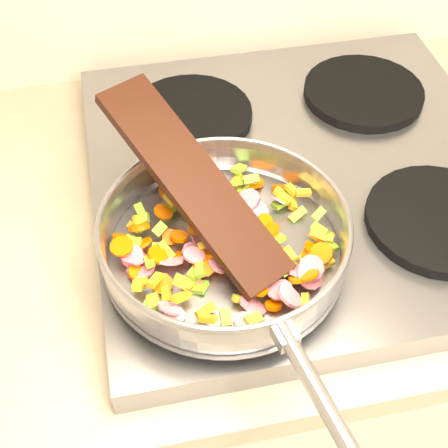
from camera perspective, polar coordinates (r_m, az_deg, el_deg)
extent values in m
cube|color=#939399|center=(0.91, 7.18, 4.28)|extent=(0.60, 0.60, 0.04)
cylinder|color=black|center=(0.77, 0.39, -2.70)|extent=(0.19, 0.19, 0.02)
cylinder|color=black|center=(0.86, 19.02, 0.39)|extent=(0.19, 0.19, 0.02)
cylinder|color=black|center=(0.97, -3.09, 9.95)|extent=(0.19, 0.19, 0.02)
cylinder|color=black|center=(1.04, 12.63, 11.67)|extent=(0.19, 0.19, 0.02)
cylinder|color=#9E9EA5|center=(0.76, 0.00, -2.56)|extent=(0.29, 0.29, 0.01)
torus|color=#9E9EA5|center=(0.74, 0.00, -1.09)|extent=(0.34, 0.34, 0.05)
torus|color=#9E9EA5|center=(0.72, 0.00, 0.21)|extent=(0.30, 0.30, 0.01)
cylinder|color=#9E9EA5|center=(0.61, 9.30, -16.15)|extent=(0.05, 0.19, 0.02)
cube|color=#9E9EA5|center=(0.64, 5.56, -10.04)|extent=(0.03, 0.03, 0.02)
cylinder|color=#CF1442|center=(0.75, 1.28, -0.25)|extent=(0.03, 0.03, 0.02)
cylinder|color=#E35500|center=(0.75, 8.09, -2.26)|extent=(0.02, 0.02, 0.02)
cube|color=#79AB26|center=(0.77, 8.63, 0.90)|extent=(0.02, 0.02, 0.01)
cube|color=gold|center=(0.81, 6.25, 1.89)|extent=(0.02, 0.02, 0.01)
cube|color=#79AB26|center=(0.76, -8.40, -1.56)|extent=(0.02, 0.02, 0.01)
cylinder|color=#E35500|center=(0.70, 3.30, -6.06)|extent=(0.03, 0.03, 0.01)
cylinder|color=#CF1442|center=(0.77, -2.18, -1.34)|extent=(0.03, 0.04, 0.03)
cube|color=#79AB26|center=(0.73, 3.56, -4.23)|extent=(0.01, 0.02, 0.01)
cylinder|color=#E35500|center=(0.71, 6.68, -5.04)|extent=(0.03, 0.02, 0.02)
cube|color=gold|center=(0.79, -4.94, 2.20)|extent=(0.02, 0.02, 0.01)
cube|color=#79AB26|center=(0.80, -3.84, 2.66)|extent=(0.02, 0.02, 0.01)
cube|color=#79AB26|center=(0.73, 4.41, -2.53)|extent=(0.02, 0.02, 0.01)
cylinder|color=#E35500|center=(0.82, -3.76, 4.54)|extent=(0.04, 0.04, 0.02)
cube|color=#79AB26|center=(0.70, -6.48, -7.07)|extent=(0.01, 0.02, 0.01)
cylinder|color=#E35500|center=(0.78, -5.56, 1.10)|extent=(0.03, 0.04, 0.02)
cylinder|color=#CF1442|center=(0.80, -0.91, 3.50)|extent=(0.04, 0.05, 0.03)
cylinder|color=#E35500|center=(0.82, -2.27, 3.15)|extent=(0.03, 0.03, 0.02)
cylinder|color=#E35500|center=(0.77, 3.94, -0.49)|extent=(0.03, 0.03, 0.01)
cube|color=#79AB26|center=(0.72, -2.72, -4.51)|extent=(0.02, 0.02, 0.01)
cylinder|color=#CF1442|center=(0.69, -4.54, -8.44)|extent=(0.03, 0.03, 0.01)
cylinder|color=#CF1442|center=(0.81, -1.73, 3.30)|extent=(0.04, 0.03, 0.02)
cube|color=gold|center=(0.74, 5.02, -2.40)|extent=(0.03, 0.02, 0.01)
cube|color=#79AB26|center=(0.79, -7.68, 1.27)|extent=(0.02, 0.02, 0.01)
cube|color=gold|center=(0.83, 1.16, 4.01)|extent=(0.02, 0.02, 0.01)
cylinder|color=#E35500|center=(0.81, -2.35, 2.58)|extent=(0.03, 0.03, 0.01)
cylinder|color=#E35500|center=(0.72, -5.70, -5.45)|extent=(0.03, 0.03, 0.02)
cylinder|color=#CF1442|center=(0.69, -4.93, -7.68)|extent=(0.04, 0.04, 0.03)
cylinder|color=#CF1442|center=(0.82, -2.35, 4.23)|extent=(0.04, 0.04, 0.03)
cube|color=#79AB26|center=(0.75, -8.29, -3.36)|extent=(0.02, 0.01, 0.01)
cylinder|color=#CF1442|center=(0.71, 5.12, -6.01)|extent=(0.04, 0.04, 0.01)
cylinder|color=#E35500|center=(0.81, 0.04, 1.94)|extent=(0.03, 0.03, 0.01)
cylinder|color=#CF1442|center=(0.73, 6.70, -4.22)|extent=(0.04, 0.04, 0.03)
cube|color=gold|center=(0.75, 7.42, -2.88)|extent=(0.02, 0.02, 0.01)
cube|color=#79AB26|center=(0.74, 8.15, -4.04)|extent=(0.03, 0.02, 0.01)
cylinder|color=#E35500|center=(0.73, -6.11, -2.83)|extent=(0.03, 0.03, 0.02)
cylinder|color=#E35500|center=(0.75, -4.61, -3.04)|extent=(0.03, 0.03, 0.03)
cube|color=gold|center=(0.69, 4.41, -9.58)|extent=(0.02, 0.02, 0.01)
cube|color=gold|center=(0.69, -1.73, -7.94)|extent=(0.03, 0.02, 0.02)
cube|color=#79AB26|center=(0.80, -2.43, 1.44)|extent=(0.02, 0.02, 0.02)
cube|color=#79AB26|center=(0.78, -7.43, 0.41)|extent=(0.02, 0.01, 0.01)
cylinder|color=#CF1442|center=(0.81, -0.35, 3.14)|extent=(0.03, 0.03, 0.02)
cylinder|color=#CF1442|center=(0.72, 7.82, -4.67)|extent=(0.04, 0.04, 0.03)
cube|color=gold|center=(0.72, -3.00, -5.41)|extent=(0.02, 0.02, 0.01)
cube|color=#79AB26|center=(0.72, -2.17, -5.79)|extent=(0.02, 0.02, 0.01)
cube|color=#79AB26|center=(0.76, -5.92, -0.43)|extent=(0.02, 0.02, 0.02)
cylinder|color=#CF1442|center=(0.75, -2.89, -2.58)|extent=(0.03, 0.04, 0.02)
cylinder|color=#CF1442|center=(0.80, 5.06, 2.22)|extent=(0.02, 0.03, 0.03)
cube|color=gold|center=(0.77, 0.66, 0.31)|extent=(0.02, 0.03, 0.01)
cylinder|color=#E35500|center=(0.83, 2.73, 3.81)|extent=(0.04, 0.03, 0.02)
cube|color=#79AB26|center=(0.71, -2.21, -4.19)|extent=(0.01, 0.02, 0.01)
cylinder|color=#CF1442|center=(0.68, 2.20, -9.15)|extent=(0.04, 0.04, 0.02)
cylinder|color=#CF1442|center=(0.73, -0.24, -3.47)|extent=(0.04, 0.04, 0.01)
cube|color=#79AB26|center=(0.77, -1.95, 0.28)|extent=(0.03, 0.02, 0.01)
cube|color=#79AB26|center=(0.73, -6.82, -3.37)|extent=(0.01, 0.02, 0.01)
cylinder|color=#E35500|center=(0.83, 5.23, 3.36)|extent=(0.03, 0.03, 0.02)
cube|color=#79AB26|center=(0.80, 1.81, 1.57)|extent=(0.02, 0.02, 0.02)
cube|color=#79AB26|center=(0.80, -4.88, 1.60)|extent=(0.02, 0.02, 0.02)
cylinder|color=#E35500|center=(0.75, 7.96, -2.70)|extent=(0.03, 0.03, 0.02)
cube|color=gold|center=(0.78, -0.88, 0.99)|extent=(0.02, 0.03, 0.01)
cube|color=gold|center=(0.73, 6.10, -2.76)|extent=(0.01, 0.02, 0.01)
cylinder|color=#E35500|center=(0.74, 8.88, -2.69)|extent=(0.04, 0.04, 0.02)
cube|color=gold|center=(0.73, -1.48, -1.84)|extent=(0.02, 0.01, 0.02)
cylinder|color=#E35500|center=(0.76, 4.14, -0.59)|extent=(0.03, 0.03, 0.02)
cylinder|color=#CF1442|center=(0.72, 7.97, -4.04)|extent=(0.03, 0.03, 0.03)
cylinder|color=#E35500|center=(0.74, -8.00, -4.44)|extent=(0.03, 0.03, 0.01)
cylinder|color=#CF1442|center=(0.73, -2.74, -2.84)|extent=(0.03, 0.03, 0.01)
cube|color=gold|center=(0.83, 2.26, 3.48)|extent=(0.02, 0.02, 0.02)
cube|color=gold|center=(0.71, 3.39, -5.70)|extent=(0.02, 0.03, 0.01)
cylinder|color=#E35500|center=(0.77, -9.46, -1.17)|extent=(0.03, 0.03, 0.02)
cube|color=gold|center=(0.81, 6.20, 3.12)|extent=(0.02, 0.02, 0.01)
cube|color=gold|center=(0.74, 9.26, -3.59)|extent=(0.02, 0.01, 0.01)
cylinder|color=#CF1442|center=(0.70, 2.62, -7.44)|extent=(0.04, 0.05, 0.03)
cube|color=gold|center=(0.82, -4.15, 4.18)|extent=(0.02, 0.03, 0.01)
cylinder|color=#E35500|center=(0.74, -0.43, -3.12)|extent=(0.04, 0.04, 0.02)
cube|color=#79AB26|center=(0.76, 8.76, -0.51)|extent=(0.02, 0.03, 0.02)
cube|color=gold|center=(0.71, 1.66, -6.94)|extent=(0.02, 0.01, 0.02)
cylinder|color=#CF1442|center=(0.73, 1.80, -2.60)|extent=(0.03, 0.04, 0.03)
cylinder|color=#E35500|center=(0.77, 3.79, 0.32)|extent=(0.03, 0.03, 0.01)
cylinder|color=#E35500|center=(0.82, -5.08, 3.12)|extent=(0.04, 0.03, 0.03)
cube|color=gold|center=(0.75, 7.87, -2.96)|extent=(0.02, 0.02, 0.01)
cylinder|color=#E35500|center=(0.74, -9.33, -2.04)|extent=(0.04, 0.04, 0.01)
cylinder|color=#E35500|center=(0.75, -7.49, -1.80)|extent=(0.03, 0.03, 0.02)
cylinder|color=#CF1442|center=(0.74, -8.37, -2.94)|extent=(0.03, 0.03, 0.03)
cylinder|color=#E35500|center=(0.76, 0.61, -0.71)|extent=(0.03, 0.03, 0.02)
cube|color=#79AB26|center=(0.82, -2.79, 3.93)|extent=(0.02, 0.02, 0.01)
cube|color=#79AB26|center=(0.73, 4.14, -2.49)|extent=(0.02, 0.02, 0.01)
cube|color=gold|center=(0.72, -7.65, -5.40)|extent=(0.02, 0.02, 0.02)
cube|color=#79AB26|center=(0.81, 2.51, 4.10)|extent=(0.02, 0.01, 0.01)
cylinder|color=#E35500|center=(0.76, -2.41, -0.24)|extent=(0.04, 0.04, 0.01)
cube|color=gold|center=(0.75, -6.25, -2.60)|extent=(0.02, 0.03, 0.01)
cube|color=gold|center=(0.79, -8.26, -0.27)|extent=(0.02, 0.02, 0.01)
cylinder|color=#E35500|center=(0.73, -1.82, -3.82)|extent=(0.04, 0.04, 0.02)
cube|color=#79AB26|center=(0.79, 6.77, 0.88)|extent=(0.03, 0.02, 0.02)
cube|color=#79AB26|center=(0.74, 1.66, -1.61)|extent=(0.02, 0.02, 0.01)
cube|color=gold|center=(0.71, -5.28, -6.49)|extent=(0.01, 0.02, 0.01)
cube|color=gold|center=(0.67, -1.49, -8.66)|extent=(0.02, 0.02, 0.02)
cube|color=#79AB26|center=(0.70, -7.07, -7.75)|extent=(0.02, 0.02, 0.01)
cylinder|color=#CF1442|center=(0.78, 2.94, 1.05)|extent=(0.04, 0.04, 0.02)
cylinder|color=#E35500|center=(0.73, 5.59, -2.87)|extent=(0.03, 0.03, 0.02)
cube|color=#79AB26|center=(0.82, 1.33, 3.85)|extent=(0.02, 0.01, 0.01)
cube|color=#79AB26|center=(0.72, 5.73, -4.25)|extent=(0.02, 0.02, 0.01)
cylinder|color=#E35500|center=(0.73, 3.95, -4.52)|extent=(0.03, 0.03, 0.01)
cube|color=#79AB26|center=(0.76, 9.61, -1.84)|extent=(0.02, 0.03, 0.01)
cylinder|color=#E35500|center=(0.71, 4.56, -7.40)|extent=(0.03, 0.03, 0.01)
cube|color=#79AB26|center=(0.80, 5.20, 1.93)|extent=(0.03, 0.02, 0.01)
cylinder|color=#E35500|center=(0.71, 7.62, -4.62)|extent=(0.04, 0.04, 0.02)
cube|color=gold|center=(0.75, 1.52, -1.65)|extent=(0.03, 0.02, 0.01)
cylinder|color=#CF1442|center=(0.76, 1.18, -0.64)|extent=(0.03, 0.03, 0.01)
cube|color=gold|center=(0.71, -7.84, -5.50)|extent=(0.02, 0.03, 0.02)
cylinder|color=#E35500|center=(0.76, -4.12, -1.14)|extent=(0.03, 0.03, 0.01)
cylinder|color=#E35500|center=(0.75, -0.43, -1.17)|extent=(0.03, 0.03, 0.02)
cylinder|color=#CF1442|center=(0.74, -8.17, -3.09)|extent=(0.04, 0.04, 0.02)
cylinder|color=#CF1442|center=(0.69, 6.02, -6.58)|extent=(0.04, 0.04, 0.03)
cube|color=#79AB26|center=(0.83, 1.37, 5.07)|extent=(0.03, 0.03, 0.01)
cube|color=#79AB26|center=(0.81, -4.08, 2.87)|extent=(0.01, 0.02, 0.01)
cylinder|color=#CF1442|center=(0.79, 2.17, 2.16)|extent=(0.05, 0.05, 0.02)
cube|color=gold|center=(0.78, -7.86, 0.01)|extent=(0.01, 0.02, 0.02)
cube|color=gold|center=(0.83, -1.17, 4.46)|extent=(0.02, 0.02, 0.02)
cube|color=gold|center=(0.70, -3.91, -6.66)|extent=(0.02, 0.02, 0.02)
cube|color=gold|center=(0.75, 8.59, -1.05)|extent=(0.02, 0.02, 0.02)
cylinder|color=#E35500|center=(0.76, -7.78, -0.28)|extent=(0.04, 0.03, 0.03)
cube|color=#79AB26|center=(0.75, -8.01, -1.94)|extent=(0.02, 0.02, 0.01)
cylinder|color=#E35500|center=(0.83, -3.44, 3.15)|extent=(0.03, 0.03, 0.01)
cylinder|color=#E35500|center=(0.75, -8.59, -2.12)|extent=(0.03, 0.03, 0.02)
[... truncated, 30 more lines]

